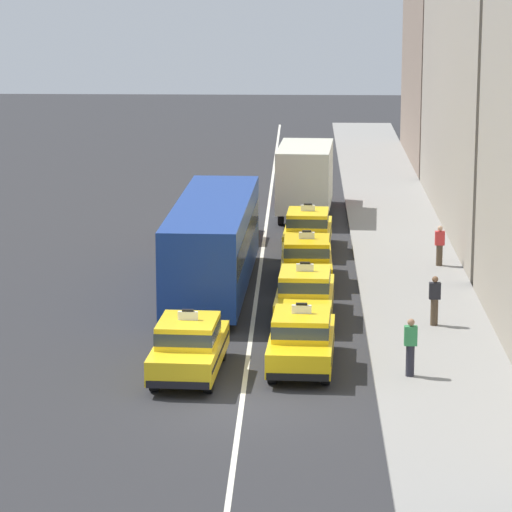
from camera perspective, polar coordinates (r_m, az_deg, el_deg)
name	(u,v)px	position (r m, az deg, el deg)	size (l,w,h in m)	color
ground_plane	(241,406)	(36.74, -0.60, -6.19)	(160.00, 160.00, 0.00)	#2B2B2D
lane_stripe_left_right	(263,247)	(56.04, 0.30, 0.38)	(0.14, 80.00, 0.01)	silver
sidewalk_curb	(411,275)	(51.28, 6.40, -0.76)	(4.00, 90.00, 0.15)	gray
taxi_left_nearest	(189,346)	(39.07, -2.78, -3.70)	(2.05, 4.65, 1.96)	black
bus_left_second	(213,241)	(48.39, -1.78, 0.63)	(2.84, 11.27, 3.22)	black
sedan_left_third	(225,220)	(57.31, -1.28, 1.51)	(1.94, 4.37, 1.58)	black
taxi_right_nearest	(302,339)	(39.73, 1.89, -3.42)	(2.01, 4.63, 1.96)	black
taxi_right_second	(305,294)	(44.83, 2.02, -1.57)	(1.99, 4.63, 1.96)	black
taxi_right_third	(306,259)	(49.80, 2.09, -0.14)	(1.84, 4.57, 1.96)	black
taxi_right_fourth	(308,230)	(55.06, 2.15, 1.08)	(2.01, 4.63, 1.96)	black
box_truck_right_fifth	(306,176)	(62.48, 2.06, 3.29)	(2.59, 7.07, 3.27)	black
pedestrian_near_crosswalk	(410,347)	(38.75, 6.37, -3.74)	(0.36, 0.24, 1.65)	#23232D
pedestrian_mid_block	(440,245)	(52.37, 7.56, 0.43)	(0.36, 0.24, 1.53)	#473828
pedestrian_by_storefront	(435,300)	(44.03, 7.36, -1.83)	(0.36, 0.24, 1.59)	#473828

